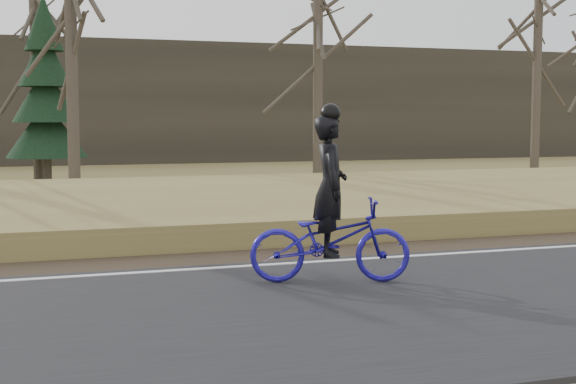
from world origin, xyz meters
name	(u,v)px	position (x,y,z in m)	size (l,w,h in m)	color
ground	(423,262)	(0.00, 0.00, 0.00)	(120.00, 120.00, 0.00)	olive
road	(518,293)	(0.00, -2.50, 0.03)	(120.00, 6.00, 0.06)	black
edge_line	(417,256)	(0.00, 0.20, 0.07)	(120.00, 0.12, 0.01)	silver
shoulder	(389,249)	(0.00, 1.20, 0.02)	(120.00, 1.60, 0.04)	#473A2B
embankment	(324,216)	(0.00, 4.20, 0.22)	(120.00, 5.00, 0.44)	olive
ballast	(269,199)	(0.00, 8.00, 0.23)	(120.00, 3.00, 0.45)	slate
railroad	(269,186)	(0.00, 8.00, 0.53)	(120.00, 2.40, 0.29)	black
treeline_backdrop	(139,103)	(0.00, 30.00, 3.00)	(120.00, 4.00, 6.00)	#383328
cyclist	(330,226)	(-2.03, -1.22, 0.80)	(2.22, 1.31, 2.34)	#1F1597
bare_tree_left	(36,71)	(-5.21, 17.89, 3.81)	(0.36, 0.36, 7.62)	brown
bare_tree_near_left	(72,57)	(-4.31, 13.39, 3.98)	(0.36, 0.36, 7.95)	brown
bare_tree_center	(318,53)	(4.67, 16.87, 4.61)	(0.36, 0.36, 9.22)	brown
bare_tree_right	(537,70)	(13.38, 15.80, 4.11)	(0.36, 0.36, 8.21)	brown
conifer	(46,96)	(-4.97, 16.42, 2.94)	(2.60, 2.60, 6.21)	brown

